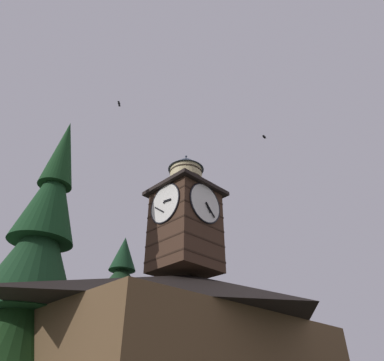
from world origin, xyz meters
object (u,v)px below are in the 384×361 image
Objects in this scene: clock_tower at (185,218)px; moon at (108,308)px; building_main at (190,348)px; pine_tree_aside at (32,274)px; flying_bird_low at (119,104)px; flying_bird_high at (264,137)px; pine_tree_behind at (115,333)px.

clock_tower is 5.18× the size of moon.
building_main is 8.88m from pine_tree_aside.
clock_tower is 17.03× the size of flying_bird_low.
flying_bird_high is at bearing 147.19° from building_main.
building_main is 32.21× the size of flying_bird_low.
flying_bird_high is 11.61m from flying_bird_low.
flying_bird_low is (4.69, -2.97, 16.48)m from building_main.
pine_tree_aside is at bearing -26.08° from flying_bird_high.
pine_tree_behind is (-0.57, -7.49, -5.99)m from clock_tower.
flying_bird_low reaches higher than building_main.
pine_tree_behind is at bearing -136.77° from flying_bird_low.
building_main is 31.99m from moon.
flying_bird_low is (-3.13, 0.08, 13.57)m from pine_tree_aside.
moon is 31.89m from flying_bird_low.
clock_tower reaches higher than pine_tree_behind.
flying_bird_low is at bearing 178.62° from pine_tree_aside.
pine_tree_aside reaches higher than clock_tower.
building_main is at bearing 147.68° from flying_bird_low.
building_main is 33.06× the size of flying_bird_high.
building_main is 16.37m from flying_bird_high.
flying_bird_low reaches higher than clock_tower.
pine_tree_aside is at bearing -1.38° from flying_bird_low.
flying_bird_low reaches higher than moon.
flying_bird_low is at bearing 43.23° from pine_tree_behind.
pine_tree_behind is 25.02× the size of flying_bird_low.
pine_tree_aside is at bearing 52.06° from moon.
building_main is 17.39m from flying_bird_low.
pine_tree_aside is 10.23× the size of moon.
pine_tree_aside reaches higher than moon.
moon is (-12.57, -28.61, 0.27)m from clock_tower.
flying_bird_high is at bearing 149.56° from clock_tower.
flying_bird_high is (-5.04, 3.25, 15.23)m from building_main.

